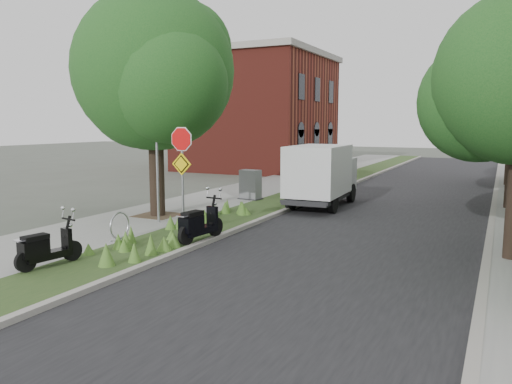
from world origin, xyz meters
TOP-DOWN VIEW (x-y plane):
  - ground at (0.00, 0.00)m, footprint 120.00×120.00m
  - sidewalk_near at (-4.25, 10.00)m, footprint 3.50×60.00m
  - verge at (-1.50, 10.00)m, footprint 2.00×60.00m
  - kerb_near at (-0.50, 10.00)m, footprint 0.20×60.00m
  - road at (3.00, 10.00)m, footprint 7.00×60.00m
  - kerb_far at (6.50, 10.00)m, footprint 0.20×60.00m
  - street_tree_main at (-4.08, 2.86)m, footprint 6.21×5.54m
  - bare_post at (-3.20, 1.80)m, footprint 0.08×0.08m
  - bike_hoop at (-2.70, -0.60)m, footprint 0.06×0.78m
  - sign_assembly at (-1.40, 0.58)m, footprint 0.94×0.08m
  - brick_building at (-9.50, 22.00)m, footprint 9.40×10.40m
  - far_tree_c at (6.94, 18.04)m, footprint 4.37×3.89m
  - scooter_near at (-2.33, -3.52)m, footprint 0.51×1.61m
  - scooter_far at (-0.62, 0.09)m, footprint 0.51×1.79m
  - box_truck at (0.30, 7.71)m, footprint 2.03×4.71m
  - utility_cabinet at (-2.80, 7.58)m, footprint 0.99×0.71m

SIDE VIEW (x-z plane):
  - ground at x=0.00m, z-range 0.00..0.00m
  - road at x=3.00m, z-range 0.00..0.01m
  - sidewalk_near at x=-4.25m, z-range 0.00..0.12m
  - verge at x=-1.50m, z-range 0.00..0.12m
  - kerb_near at x=-0.50m, z-range 0.00..0.13m
  - kerb_far at x=6.50m, z-range 0.00..0.13m
  - scooter_near at x=-2.33m, z-range 0.11..0.88m
  - bike_hoop at x=-2.70m, z-range 0.11..0.88m
  - scooter_far at x=-0.62m, z-range 0.11..0.96m
  - utility_cabinet at x=-2.80m, z-range 0.09..1.34m
  - box_truck at x=0.30m, z-range 0.32..2.41m
  - bare_post at x=-3.20m, z-range 0.12..4.12m
  - sign_assembly at x=-1.40m, z-range 0.72..3.94m
  - far_tree_c at x=6.94m, z-range 0.99..6.92m
  - brick_building at x=-9.50m, z-range 0.06..8.36m
  - street_tree_main at x=-4.08m, z-range 0.97..8.63m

